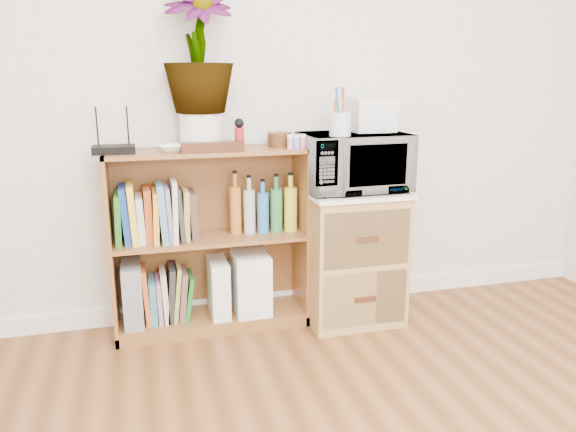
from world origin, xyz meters
name	(u,v)px	position (x,y,z in m)	size (l,w,h in m)	color
skirting_board	(270,300)	(0.00, 2.24, 0.05)	(4.00, 0.02, 0.10)	white
bookshelf	(210,241)	(-0.35, 2.10, 0.47)	(1.00, 0.30, 0.95)	brown
wicker_unit	(350,256)	(0.40, 2.02, 0.35)	(0.50, 0.45, 0.70)	#9E7542
microwave	(354,162)	(0.40, 2.02, 0.87)	(0.54, 0.36, 0.30)	silver
pen_cup	(340,124)	(0.28, 1.91, 1.08)	(0.10, 0.10, 0.12)	silver
small_appliance	(372,115)	(0.52, 2.08, 1.10)	(0.22, 0.18, 0.17)	white
router	(114,150)	(-0.79, 2.08, 0.97)	(0.20, 0.13, 0.04)	black
white_bowl	(172,148)	(-0.52, 2.07, 0.97)	(0.13, 0.13, 0.03)	white
plant_pot	(201,131)	(-0.37, 2.12, 1.04)	(0.21, 0.21, 0.18)	silver
potted_plant	(198,50)	(-0.37, 2.12, 1.42)	(0.33, 0.33, 0.59)	#367B31
trinket_box	(212,147)	(-0.33, 2.00, 0.97)	(0.30, 0.07, 0.05)	#351A0E
kokeshi_doll	(239,139)	(-0.19, 2.06, 1.00)	(0.05, 0.05, 0.11)	#AE1523
wooden_bowl	(279,140)	(0.03, 2.11, 0.99)	(0.12, 0.12, 0.07)	#35200E
paint_jars	(296,144)	(0.09, 2.01, 0.98)	(0.10, 0.04, 0.05)	pink
file_box	(133,293)	(-0.75, 2.10, 0.23)	(0.10, 0.26, 0.32)	gray
magazine_holder_left	(218,287)	(-0.32, 2.09, 0.22)	(0.09, 0.24, 0.30)	white
magazine_holder_mid	(243,282)	(-0.18, 2.09, 0.23)	(0.10, 0.26, 0.33)	white
magazine_holder_right	(258,281)	(-0.10, 2.09, 0.23)	(0.10, 0.26, 0.32)	white
cookbooks	(156,214)	(-0.61, 2.10, 0.64)	(0.40, 0.20, 0.31)	#216B1C
liquor_bottles	(271,205)	(-0.03, 2.10, 0.65)	(0.43, 0.07, 0.32)	#BC6423
lower_books	(167,295)	(-0.58, 2.10, 0.20)	(0.26, 0.19, 0.29)	#D15424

